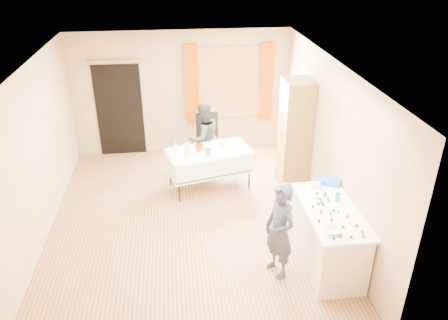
{
  "coord_description": "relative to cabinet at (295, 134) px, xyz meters",
  "views": [
    {
      "loc": [
        -0.14,
        -6.06,
        4.2
      ],
      "look_at": [
        0.57,
        0.0,
        1.09
      ],
      "focal_mm": 35.0,
      "sensor_mm": 36.0,
      "label": 1
    }
  ],
  "objects": [
    {
      "name": "chair",
      "position": [
        -1.49,
        1.01,
        -0.69
      ],
      "size": [
        0.49,
        0.49,
        1.09
      ],
      "rotation": [
        0.0,
        0.0,
        0.09
      ],
      "color": "black",
      "rests_on": "floor"
    },
    {
      "name": "foam_block",
      "position": [
        -0.15,
        -1.7,
        -0.07
      ],
      "size": [
        0.17,
        0.13,
        0.08
      ],
      "primitive_type": "cube",
      "rotation": [
        0.0,
        0.0,
        -0.22
      ],
      "color": "white",
      "rests_on": "counter"
    },
    {
      "name": "cabinet",
      "position": [
        0.0,
        0.0,
        0.0
      ],
      "size": [
        0.5,
        0.6,
        2.04
      ],
      "primitive_type": "cube",
      "color": "brown",
      "rests_on": "floor"
    },
    {
      "name": "party_table",
      "position": [
        -1.56,
        0.08,
        -0.57
      ],
      "size": [
        1.66,
        1.12,
        0.75
      ],
      "rotation": [
        0.0,
        0.0,
        0.25
      ],
      "color": "black",
      "rests_on": "floor"
    },
    {
      "name": "woman",
      "position": [
        -1.62,
        0.72,
        -0.3
      ],
      "size": [
        1.16,
        1.14,
        1.43
      ],
      "primitive_type": "imported",
      "rotation": [
        0.0,
        0.0,
        3.65
      ],
      "color": "black",
      "rests_on": "floor"
    },
    {
      "name": "window_pane",
      "position": [
        -0.99,
        1.71,
        0.48
      ],
      "size": [
        1.2,
        0.02,
        1.4
      ],
      "primitive_type": "cube",
      "color": "white",
      "rests_on": "wall_back"
    },
    {
      "name": "curtain_right",
      "position": [
        -0.21,
        1.67,
        0.48
      ],
      "size": [
        0.28,
        0.06,
        1.65
      ],
      "primitive_type": "cube",
      "color": "#B24200",
      "rests_on": "wall_back"
    },
    {
      "name": "door_lintel",
      "position": [
        -3.29,
        1.7,
        1.0
      ],
      "size": [
        1.05,
        0.06,
        0.08
      ],
      "primitive_type": "cube",
      "color": "olive",
      "rests_on": "wall_back"
    },
    {
      "name": "small_bowl",
      "position": [
        -1.29,
        0.26,
        -0.24
      ],
      "size": [
        0.19,
        0.19,
        0.05
      ],
      "primitive_type": "imported",
      "rotation": [
        0.0,
        0.0,
        -0.09
      ],
      "color": "white",
      "rests_on": "party_table"
    },
    {
      "name": "counter",
      "position": [
        -0.1,
        -2.29,
        -0.57
      ],
      "size": [
        0.72,
        1.52,
        0.91
      ],
      "color": "beige",
      "rests_on": "floor"
    },
    {
      "name": "wall_back",
      "position": [
        -1.99,
        1.76,
        0.28
      ],
      "size": [
        4.5,
        0.02,
        2.6
      ],
      "primitive_type": "cube",
      "color": "tan",
      "rests_on": "floor"
    },
    {
      "name": "window_frame",
      "position": [
        -0.99,
        1.72,
        0.48
      ],
      "size": [
        1.32,
        0.06,
        1.52
      ],
      "primitive_type": "cube",
      "color": "olive",
      "rests_on": "wall_back"
    },
    {
      "name": "cup_rainbow",
      "position": [
        -1.59,
        -0.1,
        -0.21
      ],
      "size": [
        0.25,
        0.25,
        0.12
      ],
      "primitive_type": "imported",
      "rotation": [
        0.0,
        0.0,
        0.58
      ],
      "color": "red",
      "rests_on": "party_table"
    },
    {
      "name": "cake_balls",
      "position": [
        -0.13,
        -2.41,
        -0.09
      ],
      "size": [
        0.51,
        1.09,
        0.04
      ],
      "color": "#3F2314",
      "rests_on": "counter"
    },
    {
      "name": "doorway",
      "position": [
        -3.29,
        1.73,
        -0.02
      ],
      "size": [
        0.95,
        0.04,
        2.0
      ],
      "primitive_type": "cube",
      "color": "black",
      "rests_on": "floor"
    },
    {
      "name": "wall_left",
      "position": [
        -4.25,
        -1.0,
        0.28
      ],
      "size": [
        0.02,
        5.5,
        2.6
      ],
      "primitive_type": "cube",
      "color": "tan",
      "rests_on": "floor"
    },
    {
      "name": "pitcher",
      "position": [
        -1.96,
        -0.11,
        -0.16
      ],
      "size": [
        0.12,
        0.12,
        0.22
      ],
      "primitive_type": "cylinder",
      "rotation": [
        0.0,
        0.0,
        -0.08
      ],
      "color": "silver",
      "rests_on": "party_table"
    },
    {
      "name": "wall_front",
      "position": [
        -1.99,
        -3.76,
        0.28
      ],
      "size": [
        4.5,
        0.02,
        2.6
      ],
      "primitive_type": "cube",
      "color": "tan",
      "rests_on": "floor"
    },
    {
      "name": "curtain_left",
      "position": [
        -1.77,
        1.67,
        0.48
      ],
      "size": [
        0.28,
        0.06,
        1.65
      ],
      "primitive_type": "cube",
      "color": "#B24200",
      "rests_on": "wall_back"
    },
    {
      "name": "cup_red",
      "position": [
        -1.74,
        0.09,
        -0.21
      ],
      "size": [
        0.28,
        0.28,
        0.12
      ],
      "primitive_type": "imported",
      "rotation": [
        0.0,
        0.0,
        0.49
      ],
      "color": "red",
      "rests_on": "party_table"
    },
    {
      "name": "bottle",
      "position": [
        -2.17,
        0.14,
        -0.19
      ],
      "size": [
        0.13,
        0.13,
        0.16
      ],
      "primitive_type": "imported",
      "rotation": [
        0.0,
        0.0,
        0.42
      ],
      "color": "white",
      "rests_on": "party_table"
    },
    {
      "name": "pastry_tray",
      "position": [
        -1.04,
        0.07,
        -0.26
      ],
      "size": [
        0.33,
        0.28,
        0.02
      ],
      "primitive_type": "cube",
      "rotation": [
        0.0,
        0.0,
        0.35
      ],
      "color": "white",
      "rests_on": "party_table"
    },
    {
      "name": "wall_right",
      "position": [
        0.27,
        -1.0,
        0.28
      ],
      "size": [
        0.02,
        5.5,
        2.6
      ],
      "primitive_type": "cube",
      "color": "tan",
      "rests_on": "floor"
    },
    {
      "name": "mixing_bowl",
      "position": [
        -0.27,
        -2.79,
        -0.08
      ],
      "size": [
        0.24,
        0.24,
        0.05
      ],
      "primitive_type": "imported",
      "rotation": [
        0.0,
        0.0,
        -0.09
      ],
      "color": "white",
      "rests_on": "counter"
    },
    {
      "name": "girl",
      "position": [
        -0.83,
        -2.41,
        -0.32
      ],
      "size": [
        0.76,
        0.72,
        1.4
      ],
      "primitive_type": "imported",
      "rotation": [
        0.0,
        0.0,
        -1.15
      ],
      "color": "#262B43",
      "rests_on": "floor"
    },
    {
      "name": "blue_basket",
      "position": [
        0.11,
        -1.62,
        -0.07
      ],
      "size": [
        0.36,
        0.3,
        0.08
      ],
      "primitive_type": "cube",
      "rotation": [
        0.0,
        0.0,
        -0.42
      ],
      "color": "blue",
      "rests_on": "counter"
    },
    {
      "name": "floor",
      "position": [
        -1.99,
        -1.0,
        -1.03
      ],
      "size": [
        4.5,
        5.5,
        0.02
      ],
      "primitive_type": "cube",
      "color": "#9E7047",
      "rests_on": "ground"
    },
    {
      "name": "ceiling",
      "position": [
        -1.99,
        -1.0,
        1.59
      ],
      "size": [
        4.5,
        5.5,
        0.02
      ],
      "primitive_type": "cube",
      "color": "white",
      "rests_on": "floor"
    },
    {
      "name": "soda_can",
      "position": [
        0.05,
        -2.1,
        -0.05
      ],
      "size": [
        0.08,
        0.08,
        0.12
      ],
      "primitive_type": "cylinder",
      "rotation": [
        0.0,
        0.0,
        -0.35
      ],
      "color": "#04994D",
      "rests_on": "counter"
    }
  ]
}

